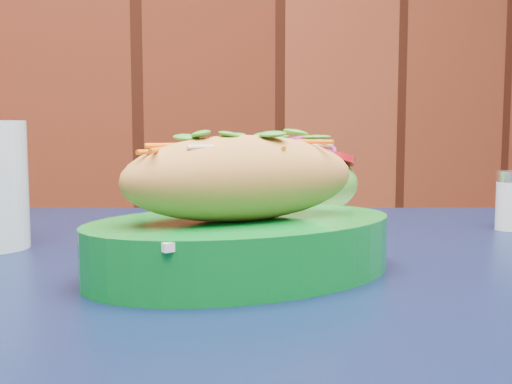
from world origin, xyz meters
name	(u,v)px	position (x,y,z in m)	size (l,w,h in m)	color
cafe_table	(270,375)	(0.28, 1.79, 0.66)	(1.03, 1.03, 0.75)	black
banh_mi_basket	(243,219)	(0.26, 1.78, 0.79)	(0.28, 0.20, 0.12)	#067220
salad_plate	(296,191)	(0.40, 1.99, 0.79)	(0.21, 0.21, 0.10)	white
salt_shaker	(510,201)	(0.61, 1.88, 0.78)	(0.03, 0.03, 0.07)	white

